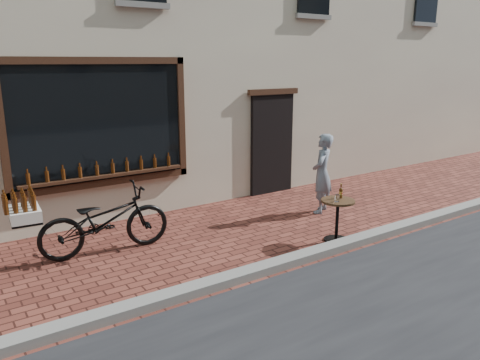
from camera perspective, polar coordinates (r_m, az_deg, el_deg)
ground at (r=7.05m, az=8.85°, el=-10.18°), size 90.00×90.00×0.00m
kerb at (r=7.16m, az=7.77°, el=-9.22°), size 90.00×0.25×0.12m
cargo_bicycle at (r=7.49m, az=-16.46°, el=-4.71°), size 2.40×0.84×1.12m
bistro_table at (r=7.85m, az=11.81°, el=-3.79°), size 0.55×0.55×0.94m
pedestrian at (r=9.23m, az=9.98°, el=0.79°), size 0.68×0.62×1.56m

